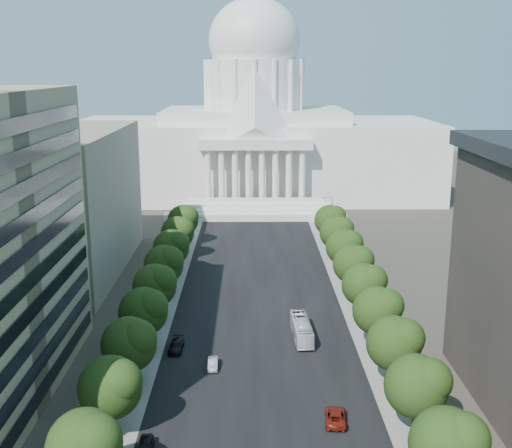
{
  "coord_description": "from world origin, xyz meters",
  "views": [
    {
      "loc": [
        -1.52,
        -32.53,
        42.72
      ],
      "look_at": [
        -0.52,
        73.98,
        16.56
      ],
      "focal_mm": 45.0,
      "sensor_mm": 36.0,
      "label": 1
    }
  ],
  "objects_px": {
    "car_dark_b": "(176,346)",
    "city_bus": "(302,329)",
    "car_silver": "(213,364)",
    "car_dark_a": "(145,447)",
    "car_red": "(335,417)"
  },
  "relations": [
    {
      "from": "car_dark_b",
      "to": "city_bus",
      "type": "distance_m",
      "value": 20.31
    },
    {
      "from": "car_dark_b",
      "to": "car_silver",
      "type": "bearing_deg",
      "value": -43.22
    },
    {
      "from": "car_dark_a",
      "to": "car_dark_b",
      "type": "xyz_separation_m",
      "value": [
        0.48,
        27.18,
        -0.03
      ]
    },
    {
      "from": "car_silver",
      "to": "car_red",
      "type": "xyz_separation_m",
      "value": [
        15.96,
        -14.81,
        0.09
      ]
    },
    {
      "from": "car_dark_b",
      "to": "car_red",
      "type": "bearing_deg",
      "value": -41.64
    },
    {
      "from": "car_dark_a",
      "to": "city_bus",
      "type": "bearing_deg",
      "value": 54.79
    },
    {
      "from": "car_red",
      "to": "car_dark_b",
      "type": "height_order",
      "value": "car_red"
    },
    {
      "from": "car_dark_a",
      "to": "car_dark_b",
      "type": "distance_m",
      "value": 27.19
    },
    {
      "from": "car_red",
      "to": "car_dark_a",
      "type": "bearing_deg",
      "value": 21.64
    },
    {
      "from": "city_bus",
      "to": "car_red",
      "type": "bearing_deg",
      "value": -87.46
    },
    {
      "from": "car_dark_a",
      "to": "car_red",
      "type": "xyz_separation_m",
      "value": [
        22.46,
        6.34,
        -0.03
      ]
    },
    {
      "from": "car_silver",
      "to": "car_dark_a",
      "type": "bearing_deg",
      "value": -109.08
    },
    {
      "from": "car_silver",
      "to": "city_bus",
      "type": "relative_size",
      "value": 0.36
    },
    {
      "from": "car_silver",
      "to": "car_red",
      "type": "height_order",
      "value": "car_red"
    },
    {
      "from": "car_dark_b",
      "to": "city_bus",
      "type": "height_order",
      "value": "city_bus"
    }
  ]
}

